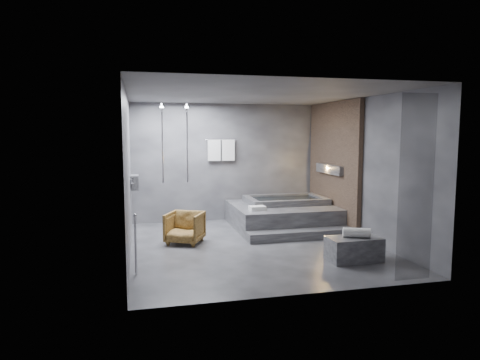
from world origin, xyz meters
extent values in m
plane|color=#2C2C2F|center=(0.00, 0.00, 0.00)|extent=(5.00, 5.00, 0.00)
cube|color=#4A4A4D|center=(0.00, 0.00, 2.80)|extent=(4.50, 5.00, 0.04)
cube|color=#36363B|center=(0.00, 2.50, 1.40)|extent=(4.50, 0.04, 2.80)
cube|color=#36363B|center=(0.00, -2.50, 1.40)|extent=(4.50, 0.04, 2.80)
cube|color=#36363B|center=(-2.25, 0.00, 1.40)|extent=(0.04, 5.00, 2.80)
cube|color=#36363B|center=(2.25, 0.00, 1.40)|extent=(0.04, 5.00, 2.80)
cube|color=#896950|center=(2.19, 1.25, 1.40)|extent=(0.10, 2.40, 2.78)
cube|color=#FF9938|center=(2.11, 1.25, 1.30)|extent=(0.14, 1.20, 0.20)
cube|color=gray|center=(-2.16, 1.40, 1.10)|extent=(0.16, 0.42, 0.30)
imported|color=beige|center=(-2.15, 1.30, 1.05)|extent=(0.08, 0.08, 0.21)
imported|color=beige|center=(-2.15, 1.50, 1.03)|extent=(0.07, 0.07, 0.15)
cylinder|color=silver|center=(-1.00, 2.05, 1.90)|extent=(0.04, 0.04, 1.80)
cylinder|color=silver|center=(-1.55, 2.05, 1.90)|extent=(0.04, 0.04, 1.80)
cylinder|color=silver|center=(-0.15, 2.44, 1.95)|extent=(0.75, 0.02, 0.02)
cube|color=white|center=(-0.32, 2.42, 1.70)|extent=(0.30, 0.06, 0.50)
cube|color=white|center=(0.02, 2.42, 1.70)|extent=(0.30, 0.06, 0.50)
cylinder|color=silver|center=(-2.15, -1.20, 0.45)|extent=(0.04, 0.04, 0.90)
cube|color=black|center=(1.65, -2.45, 1.35)|extent=(0.55, 0.01, 2.60)
cube|color=#313134|center=(1.05, 1.45, 0.25)|extent=(2.20, 2.00, 0.50)
cube|color=#313134|center=(1.05, 0.27, 0.09)|extent=(2.20, 0.36, 0.18)
cube|color=#343437|center=(1.36, -1.29, 0.20)|extent=(0.88, 0.50, 0.39)
imported|color=#483012|center=(-1.24, 0.50, 0.30)|extent=(0.87, 0.88, 0.61)
cylinder|color=white|center=(1.40, -1.31, 0.47)|extent=(0.47, 0.32, 0.16)
cube|color=silver|center=(0.32, 0.92, 0.54)|extent=(0.33, 0.25, 0.09)
camera|label=1|loc=(-2.09, -7.57, 2.11)|focal=32.00mm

